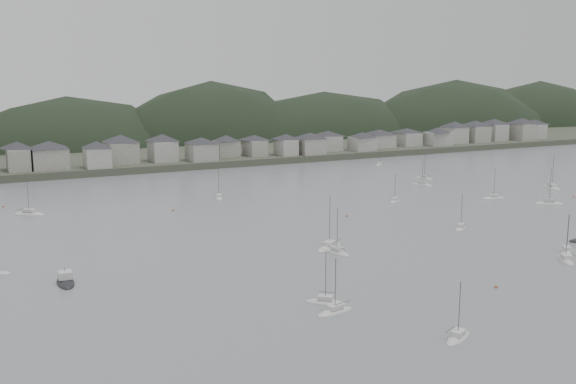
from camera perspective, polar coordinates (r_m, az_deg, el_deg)
ground at (r=129.42m, az=15.59°, el=-7.85°), size 900.00×900.00×0.00m
far_shore_land at (r=395.45m, az=-14.85°, el=4.37°), size 900.00×250.00×3.00m
forested_ridge at (r=373.27m, az=-13.18°, el=2.13°), size 851.55×103.94×102.57m
waterfront_town at (r=306.08m, az=-0.91°, el=4.45°), size 451.48×28.46×12.92m
sailboat_lead at (r=151.64m, az=23.58°, el=-5.61°), size 6.52×8.06×10.92m
moored_fleet at (r=166.40m, az=-3.60°, el=-3.41°), size 242.94×175.04×13.47m
motor_launch_far at (r=131.78m, az=-19.29°, el=-7.60°), size 3.53×9.06×4.12m
mooring_buoys at (r=174.99m, az=5.37°, el=-2.77°), size 171.13×127.09×0.70m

